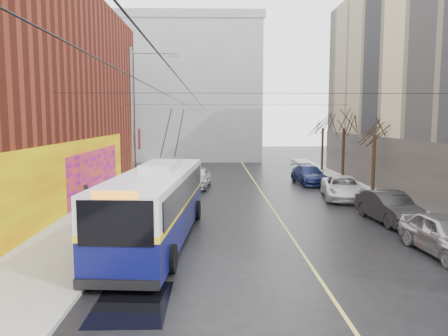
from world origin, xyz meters
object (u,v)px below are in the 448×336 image
at_px(streetlight_pole, 135,127).
at_px(tree_near, 375,123).
at_px(pedestrian_a, 87,198).
at_px(pedestrian_c, 119,194).
at_px(pedestrian_b, 125,189).
at_px(trolleybus, 157,204).
at_px(parked_car_c, 343,188).
at_px(parked_car_a, 445,235).
at_px(following_car, 197,177).
at_px(tree_far, 323,120).
at_px(tree_mid, 344,119).
at_px(parked_car_b, 389,207).
at_px(parked_car_d, 309,175).

distance_m(streetlight_pole, tree_near, 16.28).
relative_size(pedestrian_a, pedestrian_c, 0.88).
xyz_separation_m(tree_near, pedestrian_b, (-16.25, -3.54, -3.88)).
bearing_deg(pedestrian_b, trolleybus, -110.74).
height_order(trolleybus, parked_car_c, trolleybus).
distance_m(parked_car_a, following_car, 19.81).
relative_size(tree_far, parked_car_c, 1.22).
relative_size(streetlight_pole, parked_car_a, 1.93).
relative_size(tree_mid, parked_car_c, 1.24).
distance_m(pedestrian_a, pedestrian_c, 1.79).
xyz_separation_m(parked_car_c, pedestrian_a, (-15.52, -4.46, 0.18)).
bearing_deg(parked_car_b, parked_car_d, 88.91).
relative_size(tree_far, following_car, 1.39).
bearing_deg(pedestrian_a, parked_car_a, -136.96).
height_order(tree_far, parked_car_a, tree_far).
xyz_separation_m(parked_car_c, pedestrian_b, (-13.83, -2.40, 0.34)).
distance_m(streetlight_pole, parked_car_a, 15.49).
height_order(tree_far, pedestrian_a, tree_far).
height_order(tree_mid, trolleybus, tree_mid).
height_order(parked_car_b, pedestrian_a, pedestrian_a).
bearing_deg(tree_mid, trolleybus, -127.18).
bearing_deg(pedestrian_b, tree_near, -29.64).
xyz_separation_m(parked_car_c, parked_car_d, (-0.75, 6.71, -0.01)).
xyz_separation_m(streetlight_pole, tree_far, (15.14, 20.00, 0.30)).
bearing_deg(parked_car_a, parked_car_b, 86.68).
relative_size(tree_near, tree_far, 0.97).
relative_size(tree_near, tree_mid, 0.96).
distance_m(tree_mid, tree_far, 7.00).
relative_size(tree_far, parked_car_a, 1.41).
bearing_deg(parked_car_c, pedestrian_a, -154.73).
bearing_deg(pedestrian_c, trolleybus, -177.92).
height_order(tree_near, tree_mid, tree_mid).
height_order(pedestrian_a, pedestrian_c, pedestrian_c).
bearing_deg(streetlight_pole, tree_far, 52.88).
bearing_deg(trolleybus, parked_car_a, -7.47).
xyz_separation_m(following_car, pedestrian_b, (-4.02, -7.37, 0.29)).
relative_size(tree_near, parked_car_d, 1.26).
distance_m(streetlight_pole, pedestrian_c, 4.18).
relative_size(tree_near, pedestrian_a, 4.12).
distance_m(tree_near, pedestrian_a, 19.23).
height_order(tree_near, parked_car_a, tree_near).
relative_size(tree_mid, following_car, 1.41).
bearing_deg(streetlight_pole, parked_car_b, -7.50).
xyz_separation_m(streetlight_pole, tree_near, (15.14, 6.00, 0.13)).
xyz_separation_m(parked_car_b, parked_car_d, (-1.17, 13.29, -0.04)).
bearing_deg(tree_near, tree_mid, 90.00).
xyz_separation_m(trolleybus, parked_car_a, (11.46, -2.39, -0.83)).
bearing_deg(tree_far, tree_mid, -90.00).
bearing_deg(pedestrian_a, parked_car_b, -119.28).
distance_m(following_car, pedestrian_c, 9.55).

